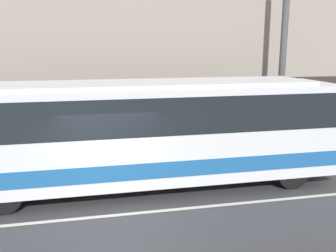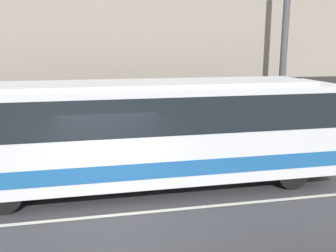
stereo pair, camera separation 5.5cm
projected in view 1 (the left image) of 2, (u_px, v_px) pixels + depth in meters
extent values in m
plane|color=#38383A|center=(113.00, 216.00, 9.39)|extent=(60.00, 60.00, 0.00)
cube|color=gray|center=(103.00, 155.00, 14.24)|extent=(60.00, 2.21, 0.15)
cube|color=#2D2B28|center=(100.00, 116.00, 14.99)|extent=(60.00, 0.06, 2.80)
cube|color=beige|center=(113.00, 215.00, 9.39)|extent=(54.00, 0.14, 0.01)
cube|color=silver|center=(138.00, 132.00, 10.98)|extent=(12.06, 2.54, 2.68)
cube|color=#1E5999|center=(139.00, 158.00, 11.15)|extent=(12.00, 2.56, 0.45)
cube|color=black|center=(138.00, 110.00, 10.84)|extent=(11.69, 2.56, 1.02)
cube|color=orange|center=(323.00, 88.00, 11.99)|extent=(0.12, 1.90, 0.28)
cube|color=silver|center=(138.00, 84.00, 10.68)|extent=(10.25, 2.16, 0.12)
cylinder|color=black|center=(292.00, 172.00, 11.11)|extent=(1.00, 0.28, 1.00)
cylinder|color=black|center=(259.00, 151.00, 13.22)|extent=(1.00, 0.28, 1.00)
cylinder|color=black|center=(2.00, 195.00, 9.41)|extent=(1.00, 0.28, 1.00)
cylinder|color=black|center=(17.00, 167.00, 11.53)|extent=(1.00, 0.28, 1.00)
cylinder|color=#4C4C4F|center=(283.00, 61.00, 14.58)|extent=(0.26, 0.26, 6.88)
cylinder|color=#333338|center=(74.00, 138.00, 13.90)|extent=(0.36, 0.36, 1.30)
sphere|color=tan|center=(73.00, 118.00, 13.73)|extent=(0.24, 0.24, 0.24)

